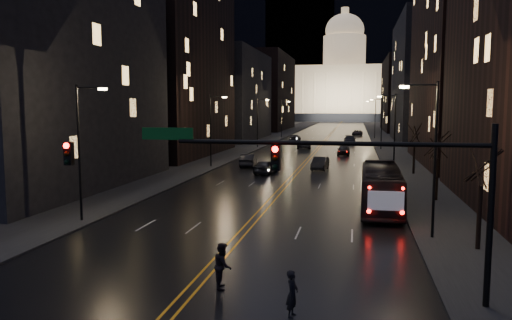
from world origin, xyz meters
The scene contains 37 objects.
ground centered at (0.00, 0.00, 0.00)m, with size 900.00×900.00×0.00m, color black.
road centered at (0.00, 130.00, 0.01)m, with size 20.00×320.00×0.02m, color black.
sidewalk_left centered at (-14.00, 130.00, 0.08)m, with size 8.00×320.00×0.16m, color black.
sidewalk_right centered at (14.00, 130.00, 0.08)m, with size 8.00×320.00×0.16m, color black.
center_line centered at (0.00, 130.00, 0.03)m, with size 0.62×320.00×0.01m, color orange.
building_left_near centered at (-21.00, 22.00, 11.00)m, with size 12.00×28.00×22.00m, color black.
building_left_mid centered at (-21.00, 54.00, 14.00)m, with size 12.00×30.00×28.00m, color black.
building_left_far centered at (-21.00, 92.00, 10.00)m, with size 12.00×34.00×20.00m, color black.
building_left_dist centered at (-21.00, 140.00, 12.00)m, with size 12.00×40.00×24.00m, color black.
building_right_tall centered at (21.00, 50.00, 19.00)m, with size 12.00×30.00×38.00m, color black.
building_right_mid centered at (21.00, 92.00, 13.00)m, with size 12.00×34.00×26.00m, color black.
building_right_dist centered at (21.00, 140.00, 11.00)m, with size 12.00×40.00×22.00m, color black.
mountain_ridge centered at (40.00, 380.00, 65.00)m, with size 520.00×60.00×130.00m, color black.
capitol centered at (0.00, 250.00, 17.15)m, with size 90.00×50.00×58.50m.
traffic_signal centered at (5.91, 0.00, 5.10)m, with size 17.29×0.45×7.00m.
streetlamp_right_near centered at (10.81, 10.00, 5.08)m, with size 2.13×0.25×9.00m.
streetlamp_left_near centered at (-10.81, 10.00, 5.08)m, with size 2.13×0.25×9.00m.
streetlamp_right_mid centered at (10.81, 40.00, 5.08)m, with size 2.13×0.25×9.00m.
streetlamp_left_mid centered at (-10.81, 40.00, 5.08)m, with size 2.13×0.25×9.00m.
streetlamp_right_far centered at (10.81, 70.00, 5.08)m, with size 2.13×0.25×9.00m.
streetlamp_left_far centered at (-10.81, 70.00, 5.08)m, with size 2.13×0.25×9.00m.
streetlamp_right_dist centered at (10.81, 100.00, 5.08)m, with size 2.13×0.25×9.00m.
streetlamp_left_dist centered at (-10.81, 100.00, 5.08)m, with size 2.13×0.25×9.00m.
tree_right_near centered at (13.00, 8.00, 4.53)m, with size 2.40×2.40×6.65m.
tree_right_mid centered at (13.00, 22.00, 4.53)m, with size 2.40×2.40×6.65m.
tree_right_far centered at (13.00, 38.00, 4.53)m, with size 2.40×2.40×6.65m.
bus centered at (8.50, 18.01, 1.64)m, with size 2.76×11.78×3.28m, color black.
oncoming_car_a centered at (-3.28, 35.79, 0.82)m, with size 1.93×4.79×1.63m, color black.
oncoming_car_b centered at (-6.62, 41.78, 0.82)m, with size 1.73×4.97×1.64m, color black.
oncoming_car_c centered at (-2.50, 70.38, 0.74)m, with size 2.47×5.36×1.49m, color black.
oncoming_car_d centered at (-6.40, 89.11, 0.70)m, with size 1.97×4.83×1.40m, color black.
receding_car_a centered at (2.50, 40.43, 0.78)m, with size 1.65×4.73×1.56m, color black.
receding_car_b centered at (4.81, 59.10, 0.80)m, with size 1.89×4.70×1.60m, color black.
receding_car_c centered at (5.48, 83.40, 0.82)m, with size 2.31×5.68×1.65m, color black.
receding_car_d centered at (7.08, 112.45, 0.74)m, with size 2.45×5.31×1.47m, color black.
pedestrian_a centered at (4.44, -2.00, 0.87)m, with size 0.63×0.42×1.74m, color black.
pedestrian_b centered at (1.22, 0.33, 0.97)m, with size 0.94×0.52×1.94m, color black.
Camera 1 is at (6.56, -19.32, 7.63)m, focal length 35.00 mm.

